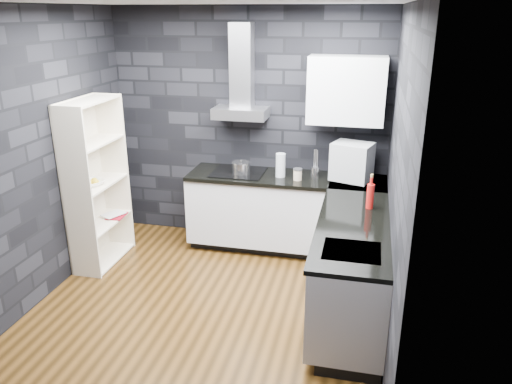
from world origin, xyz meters
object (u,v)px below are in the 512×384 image
(glass_vase, at_px, (281,165))
(fruit_bowl, at_px, (93,183))
(pot, at_px, (241,168))
(storage_jar, at_px, (298,175))
(appliance_garage, at_px, (352,162))
(utensil_crock, at_px, (315,172))
(bookshelf, at_px, (97,184))
(red_bottle, at_px, (370,196))

(glass_vase, distance_m, fruit_bowl, 2.01)
(pot, relative_size, storage_jar, 1.75)
(storage_jar, relative_size, appliance_garage, 0.28)
(pot, relative_size, utensil_crock, 1.68)
(utensil_crock, distance_m, bookshelf, 2.36)
(red_bottle, xyz_separation_m, bookshelf, (-2.84, 0.06, -0.12))
(storage_jar, xyz_separation_m, fruit_bowl, (-2.06, -0.68, -0.02))
(pot, bearing_deg, appliance_garage, 0.76)
(utensil_crock, xyz_separation_m, red_bottle, (0.60, -0.79, 0.06))
(red_bottle, height_order, fruit_bowl, red_bottle)
(glass_vase, relative_size, bookshelf, 0.15)
(appliance_garage, relative_size, bookshelf, 0.22)
(storage_jar, bearing_deg, glass_vase, 160.58)
(utensil_crock, distance_m, appliance_garage, 0.43)
(storage_jar, xyz_separation_m, red_bottle, (0.78, -0.67, 0.06))
(storage_jar, distance_m, red_bottle, 1.03)
(utensil_crock, relative_size, appliance_garage, 0.29)
(utensil_crock, height_order, bookshelf, bookshelf)
(utensil_crock, bearing_deg, appliance_garage, -7.83)
(bookshelf, distance_m, fruit_bowl, 0.08)
(red_bottle, bearing_deg, glass_vase, 142.86)
(storage_jar, height_order, red_bottle, red_bottle)
(glass_vase, distance_m, appliance_garage, 0.78)
(appliance_garage, bearing_deg, pot, -161.88)
(pot, xyz_separation_m, red_bottle, (1.42, -0.72, 0.05))
(storage_jar, distance_m, appliance_garage, 0.60)
(pot, relative_size, bookshelf, 0.11)
(glass_vase, xyz_separation_m, bookshelf, (-1.86, -0.68, -0.13))
(utensil_crock, bearing_deg, storage_jar, -144.34)
(utensil_crock, relative_size, fruit_bowl, 0.50)
(storage_jar, bearing_deg, pot, 175.12)
(appliance_garage, bearing_deg, storage_jar, -155.47)
(appliance_garage, xyz_separation_m, red_bottle, (0.21, -0.74, -0.11))
(pot, relative_size, appliance_garage, 0.49)
(storage_jar, bearing_deg, appliance_garage, 7.18)
(pot, height_order, bookshelf, bookshelf)
(pot, xyz_separation_m, utensil_crock, (0.82, 0.07, -0.01))
(red_bottle, relative_size, bookshelf, 0.13)
(appliance_garage, height_order, fruit_bowl, appliance_garage)
(pot, xyz_separation_m, fruit_bowl, (-1.42, -0.74, -0.03))
(glass_vase, height_order, bookshelf, bookshelf)
(glass_vase, bearing_deg, bookshelf, -159.86)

